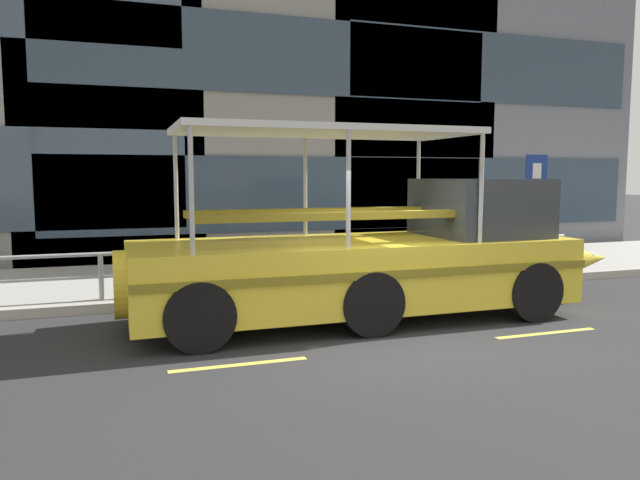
% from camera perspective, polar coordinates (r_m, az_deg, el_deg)
% --- Properties ---
extents(ground_plane, '(120.00, 120.00, 0.00)m').
position_cam_1_polar(ground_plane, '(9.23, 6.53, -9.14)').
color(ground_plane, '#2B2B2D').
extents(sidewalk, '(32.00, 4.80, 0.18)m').
position_cam_1_polar(sidewalk, '(14.36, -3.12, -3.26)').
color(sidewalk, '#A8A59E').
rests_on(sidewalk, ground_plane).
extents(curb_edge, '(32.00, 0.18, 0.18)m').
position_cam_1_polar(curb_edge, '(12.02, 0.13, -5.09)').
color(curb_edge, '#B2ADA3').
rests_on(curb_edge, ground_plane).
extents(lane_centreline, '(25.80, 0.12, 0.01)m').
position_cam_1_polar(lane_centreline, '(8.72, 8.24, -10.07)').
color(lane_centreline, '#DBD64C').
rests_on(lane_centreline, ground_plane).
extents(curb_guardrail, '(12.47, 0.09, 0.87)m').
position_cam_1_polar(curb_guardrail, '(12.22, -0.39, -1.67)').
color(curb_guardrail, '#9EA0A8').
rests_on(curb_guardrail, sidewalk).
extents(parking_sign, '(0.60, 0.12, 2.74)m').
position_cam_1_polar(parking_sign, '(15.18, 19.74, 4.31)').
color(parking_sign, '#4C4F54').
rests_on(parking_sign, sidewalk).
extents(duck_tour_boat, '(9.21, 2.48, 3.19)m').
position_cam_1_polar(duck_tour_boat, '(10.33, 6.08, -1.63)').
color(duck_tour_boat, yellow).
rests_on(duck_tour_boat, ground_plane).
extents(pedestrian_near_bow, '(0.29, 0.45, 1.68)m').
position_cam_1_polar(pedestrian_near_bow, '(14.25, 11.44, 1.04)').
color(pedestrian_near_bow, black).
rests_on(pedestrian_near_bow, sidewalk).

